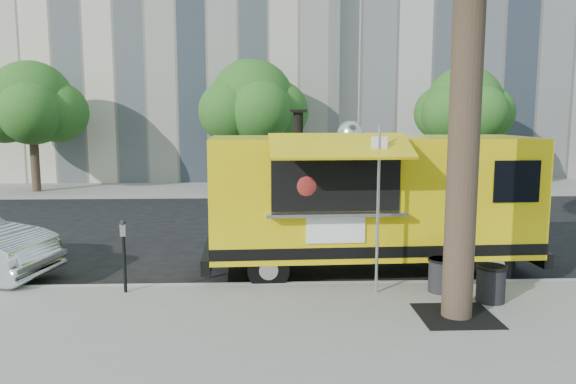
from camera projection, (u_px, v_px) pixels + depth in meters
name	position (u px, v px, depth m)	size (l,w,h in m)	color
ground	(287.00, 277.00, 11.67)	(120.00, 120.00, 0.00)	black
sidewalk	(299.00, 355.00, 7.70)	(60.00, 6.00, 0.15)	gray
curb	(289.00, 287.00, 10.74)	(60.00, 0.14, 0.16)	#999993
far_sidewalk	(276.00, 188.00, 25.02)	(60.00, 5.00, 0.15)	gray
building_mid	(473.00, 2.00, 33.52)	(20.00, 14.00, 20.00)	#A49E99
tree_well	(456.00, 316.00, 8.98)	(1.20, 1.20, 0.02)	black
far_tree_a	(31.00, 103.00, 22.92)	(3.42, 3.42, 5.36)	#33261C
far_tree_b	(252.00, 102.00, 23.67)	(3.60, 3.60, 5.50)	#33261C
far_tree_c	(464.00, 105.00, 23.75)	(3.24, 3.24, 5.21)	#33261C
sign_post	(378.00, 200.00, 9.94)	(0.28, 0.06, 3.00)	silver
parking_meter	(124.00, 247.00, 10.08)	(0.11, 0.11, 1.33)	black
food_truck	(369.00, 199.00, 11.68)	(7.01, 3.40, 3.42)	yellow
trash_bin_left	(491.00, 283.00, 9.64)	(0.53, 0.53, 0.63)	black
trash_bin_right	(442.00, 274.00, 10.19)	(0.51, 0.51, 0.61)	black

